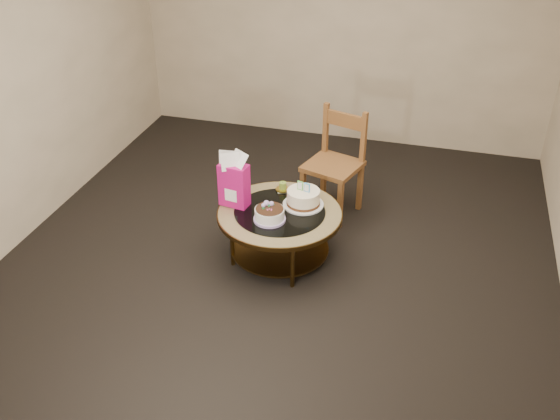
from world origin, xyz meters
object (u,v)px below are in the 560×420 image
(decorated_cake, at_px, (269,215))
(dining_chair, at_px, (335,163))
(coffee_table, at_px, (280,220))
(cream_cake, at_px, (303,198))
(gift_bag, at_px, (234,180))

(decorated_cake, xyz_separation_m, dining_chair, (0.32, 1.02, -0.01))
(decorated_cake, bearing_deg, dining_chair, 72.59)
(coffee_table, relative_size, cream_cake, 3.04)
(gift_bag, bearing_deg, dining_chair, 61.61)
(dining_chair, bearing_deg, coffee_table, -90.27)
(coffee_table, distance_m, decorated_cake, 0.20)
(decorated_cake, distance_m, gift_bag, 0.42)
(coffee_table, xyz_separation_m, decorated_cake, (-0.04, -0.15, 0.13))
(coffee_table, height_order, gift_bag, gift_bag)
(coffee_table, distance_m, dining_chair, 0.92)
(cream_cake, distance_m, dining_chair, 0.73)
(coffee_table, relative_size, decorated_cake, 4.00)
(gift_bag, bearing_deg, coffee_table, 8.14)
(gift_bag, relative_size, dining_chair, 0.48)
(cream_cake, bearing_deg, decorated_cake, -108.16)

